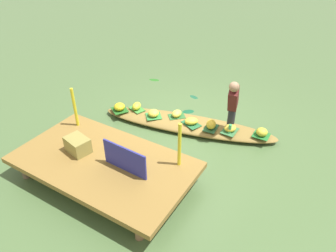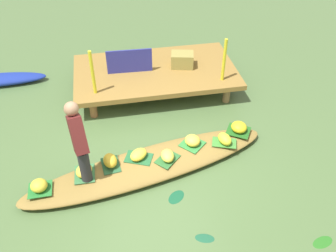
% 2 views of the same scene
% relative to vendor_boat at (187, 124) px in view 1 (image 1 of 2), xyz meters
% --- Properties ---
extents(canal_water, '(40.00, 40.00, 0.00)m').
position_rel_vendor_boat_xyz_m(canal_water, '(0.00, 0.00, -0.09)').
color(canal_water, '#4A673A').
rests_on(canal_water, ground).
extents(dock_platform, '(3.20, 1.80, 0.43)m').
position_rel_vendor_boat_xyz_m(dock_platform, '(0.47, 2.27, 0.28)').
color(dock_platform, olive).
rests_on(dock_platform, ground).
extents(vendor_boat, '(4.09, 1.66, 0.19)m').
position_rel_vendor_boat_xyz_m(vendor_boat, '(0.00, 0.00, 0.00)').
color(vendor_boat, olive).
rests_on(vendor_boat, ground).
extents(leaf_mat_0, '(0.30, 0.39, 0.01)m').
position_rel_vendor_boat_xyz_m(leaf_mat_0, '(-0.98, -0.10, 0.10)').
color(leaf_mat_0, '#366F3E').
rests_on(leaf_mat_0, vendor_boat).
extents(banana_bunch_0, '(0.33, 0.35, 0.15)m').
position_rel_vendor_boat_xyz_m(banana_bunch_0, '(-0.98, -0.10, 0.17)').
color(banana_bunch_0, gold).
rests_on(banana_bunch_0, vendor_boat).
extents(leaf_mat_1, '(0.49, 0.41, 0.01)m').
position_rel_vendor_boat_xyz_m(leaf_mat_1, '(-0.15, 0.08, 0.10)').
color(leaf_mat_1, '#236134').
rests_on(leaf_mat_1, vendor_boat).
extents(banana_bunch_1, '(0.36, 0.35, 0.15)m').
position_rel_vendor_boat_xyz_m(banana_bunch_1, '(-0.15, 0.08, 0.17)').
color(banana_bunch_1, yellow).
rests_on(banana_bunch_1, vendor_boat).
extents(leaf_mat_2, '(0.48, 0.48, 0.01)m').
position_rel_vendor_boat_xyz_m(leaf_mat_2, '(0.75, 0.24, 0.10)').
color(leaf_mat_2, '#317F39').
rests_on(leaf_mat_2, vendor_boat).
extents(banana_bunch_2, '(0.31, 0.32, 0.16)m').
position_rel_vendor_boat_xyz_m(banana_bunch_2, '(0.75, 0.24, 0.18)').
color(banana_bunch_2, yellow).
rests_on(banana_bunch_2, vendor_boat).
extents(leaf_mat_3, '(0.45, 0.36, 0.01)m').
position_rel_vendor_boat_xyz_m(leaf_mat_3, '(1.27, 0.18, 0.10)').
color(leaf_mat_3, '#3E8434').
rests_on(leaf_mat_3, vendor_boat).
extents(banana_bunch_3, '(0.25, 0.32, 0.16)m').
position_rel_vendor_boat_xyz_m(banana_bunch_3, '(1.27, 0.18, 0.18)').
color(banana_bunch_3, yellow).
rests_on(banana_bunch_3, vendor_boat).
extents(leaf_mat_4, '(0.50, 0.48, 0.01)m').
position_rel_vendor_boat_xyz_m(leaf_mat_4, '(1.60, 0.42, 0.10)').
color(leaf_mat_4, '#205B1D').
rests_on(leaf_mat_4, vendor_boat).
extents(banana_bunch_4, '(0.33, 0.34, 0.17)m').
position_rel_vendor_boat_xyz_m(banana_bunch_4, '(1.60, 0.42, 0.18)').
color(banana_bunch_4, yellow).
rests_on(banana_bunch_4, vendor_boat).
extents(leaf_mat_5, '(0.34, 0.31, 0.01)m').
position_rel_vendor_boat_xyz_m(leaf_mat_5, '(-1.61, -0.29, 0.10)').
color(leaf_mat_5, '#23702D').
rests_on(leaf_mat_5, vendor_boat).
extents(banana_bunch_5, '(0.30, 0.29, 0.17)m').
position_rel_vendor_boat_xyz_m(banana_bunch_5, '(-1.61, -0.29, 0.18)').
color(banana_bunch_5, gold).
rests_on(banana_bunch_5, vendor_boat).
extents(leaf_mat_6, '(0.30, 0.40, 0.01)m').
position_rel_vendor_boat_xyz_m(leaf_mat_6, '(-0.59, 0.01, 0.10)').
color(leaf_mat_6, '#265832').
rests_on(leaf_mat_6, vendor_boat).
extents(banana_bunch_6, '(0.26, 0.31, 0.19)m').
position_rel_vendor_boat_xyz_m(banana_bunch_6, '(-0.59, 0.01, 0.19)').
color(banana_bunch_6, gold).
rests_on(banana_bunch_6, vendor_boat).
extents(leaf_mat_7, '(0.45, 0.44, 0.01)m').
position_rel_vendor_boat_xyz_m(leaf_mat_7, '(0.29, -0.02, 0.10)').
color(leaf_mat_7, '#2C642E').
rests_on(leaf_mat_7, vendor_boat).
extents(banana_bunch_7, '(0.20, 0.27, 0.15)m').
position_rel_vendor_boat_xyz_m(banana_bunch_7, '(0.29, -0.02, 0.17)').
color(banana_bunch_7, '#F9DF4C').
rests_on(banana_bunch_7, vendor_boat).
extents(vendor_person, '(0.28, 0.50, 1.21)m').
position_rel_vendor_boat_xyz_m(vendor_person, '(-0.97, -0.11, 0.79)').
color(vendor_person, '#28282D').
rests_on(vendor_person, vendor_boat).
extents(water_bottle, '(0.07, 0.07, 0.21)m').
position_rel_vendor_boat_xyz_m(water_bottle, '(-1.01, -0.02, 0.20)').
color(water_bottle, '#44A75F').
rests_on(water_bottle, vendor_boat).
extents(market_banner, '(0.88, 0.06, 0.48)m').
position_rel_vendor_boat_xyz_m(market_banner, '(-0.03, 2.27, 0.58)').
color(market_banner, navy).
rests_on(market_banner, dock_platform).
extents(railing_post_west, '(0.06, 0.06, 0.84)m').
position_rel_vendor_boat_xyz_m(railing_post_west, '(-0.73, 1.67, 0.76)').
color(railing_post_west, yellow).
rests_on(railing_post_west, dock_platform).
extents(railing_post_east, '(0.06, 0.06, 0.84)m').
position_rel_vendor_boat_xyz_m(railing_post_east, '(1.67, 1.67, 0.76)').
color(railing_post_east, yellow).
rests_on(railing_post_east, dock_platform).
extents(produce_crate, '(0.50, 0.41, 0.29)m').
position_rel_vendor_boat_xyz_m(produce_crate, '(1.03, 2.30, 0.48)').
color(produce_crate, olive).
rests_on(produce_crate, dock_platform).
extents(drifting_plant_0, '(0.29, 0.21, 0.01)m').
position_rel_vendor_boat_xyz_m(drifting_plant_0, '(0.53, -1.38, -0.09)').
color(drifting_plant_0, '#1B5336').
rests_on(drifting_plant_0, ground).
extents(drifting_plant_1, '(0.33, 0.23, 0.01)m').
position_rel_vendor_boat_xyz_m(drifting_plant_1, '(2.03, -1.73, -0.09)').
color(drifting_plant_1, '#25681E').
rests_on(drifting_plant_1, ground).
extents(drifting_plant_2, '(0.34, 0.34, 0.01)m').
position_rel_vendor_boat_xyz_m(drifting_plant_2, '(0.31, -0.63, -0.09)').
color(drifting_plant_2, '#155030').
rests_on(drifting_plant_2, ground).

